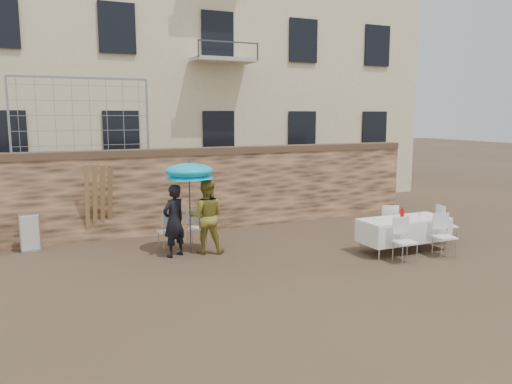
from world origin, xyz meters
name	(u,v)px	position (x,y,z in m)	size (l,w,h in m)	color
ground	(285,284)	(0.00, 0.00, 0.00)	(80.00, 80.00, 0.00)	brown
stone_wall	(201,189)	(0.00, 5.00, 1.10)	(13.00, 0.50, 2.20)	#8B6345
chain_link_fence	(82,116)	(-3.00, 5.00, 3.10)	(3.20, 0.06, 1.80)	gray
man_suit	(174,221)	(-1.39, 2.64, 0.81)	(0.59, 0.39, 1.62)	black
woman_dress	(206,216)	(-0.64, 2.64, 0.84)	(0.82, 0.64, 1.69)	gold
umbrella	(189,174)	(-0.99, 2.74, 1.83)	(1.12, 1.12, 1.94)	#3F3F44
couple_chair_left	(168,230)	(-1.39, 3.19, 0.48)	(0.48, 0.48, 0.96)	white
couple_chair_right	(197,227)	(-0.69, 3.19, 0.48)	(0.48, 0.48, 0.96)	white
banquet_table	(404,220)	(3.55, 0.90, 0.73)	(2.10, 0.85, 0.78)	white
soda_bottle	(402,215)	(3.35, 0.75, 0.91)	(0.09, 0.09, 0.26)	red
table_chair_front_left	(405,241)	(2.95, 0.15, 0.48)	(0.48, 0.48, 0.96)	white
table_chair_front_right	(445,236)	(4.05, 0.15, 0.48)	(0.48, 0.48, 0.96)	white
table_chair_back	(388,223)	(3.75, 1.70, 0.48)	(0.48, 0.48, 0.96)	white
table_chair_side	(447,225)	(4.95, 1.00, 0.48)	(0.48, 0.48, 0.96)	white
chair_stack_right	(30,231)	(-4.31, 4.52, 0.46)	(0.46, 0.40, 0.92)	white
wood_planks	(100,202)	(-2.71, 4.59, 1.00)	(0.70, 0.20, 2.00)	#A37749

